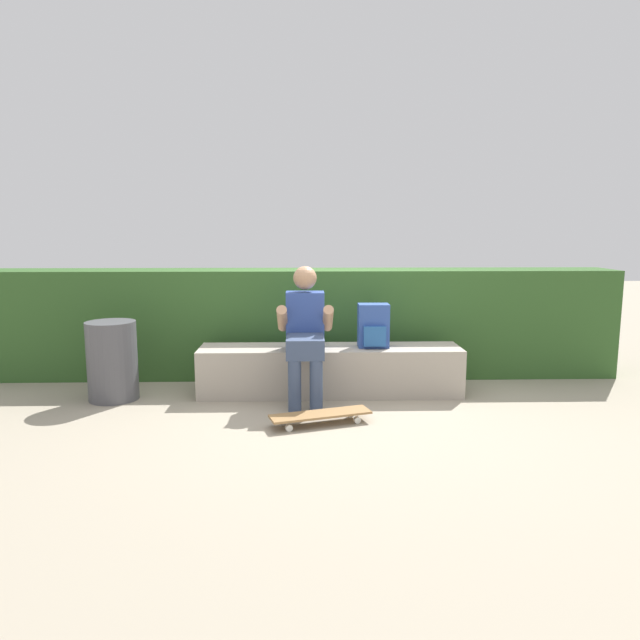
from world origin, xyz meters
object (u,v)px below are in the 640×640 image
(skateboard_near_person, at_px, (321,415))
(backpack_on_bench, at_px, (373,326))
(person_skater, at_px, (305,330))
(bench_main, at_px, (330,370))
(trash_bin, at_px, (112,361))

(skateboard_near_person, xyz_separation_m, backpack_on_bench, (0.51, 0.85, 0.56))
(skateboard_near_person, bearing_deg, person_skater, 100.35)
(bench_main, xyz_separation_m, skateboard_near_person, (-0.11, -0.86, -0.15))
(backpack_on_bench, height_order, trash_bin, backpack_on_bench)
(skateboard_near_person, relative_size, trash_bin, 1.16)
(bench_main, relative_size, trash_bin, 3.40)
(bench_main, xyz_separation_m, backpack_on_bench, (0.40, -0.01, 0.41))
(trash_bin, bearing_deg, skateboard_near_person, -21.56)
(trash_bin, bearing_deg, backpack_on_bench, 3.05)
(bench_main, bearing_deg, trash_bin, -176.06)
(skateboard_near_person, xyz_separation_m, trash_bin, (-1.84, 0.73, 0.28))
(trash_bin, bearing_deg, bench_main, 3.94)
(skateboard_near_person, distance_m, backpack_on_bench, 1.14)
(bench_main, bearing_deg, backpack_on_bench, -1.36)
(person_skater, xyz_separation_m, backpack_on_bench, (0.63, 0.21, -0.01))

